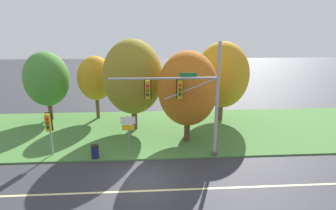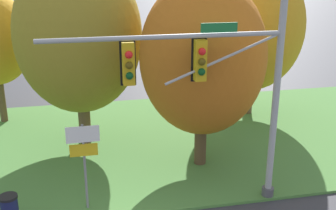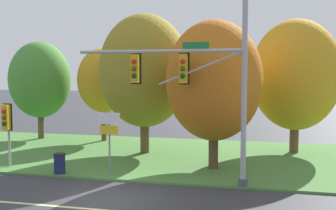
{
  "view_description": "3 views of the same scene",
  "coord_description": "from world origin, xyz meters",
  "px_view_note": "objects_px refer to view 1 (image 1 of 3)",
  "views": [
    {
      "loc": [
        0.5,
        -14.04,
        8.44
      ],
      "look_at": [
        1.66,
        3.84,
        3.56
      ],
      "focal_mm": 28.0,
      "sensor_mm": 36.0,
      "label": 1
    },
    {
      "loc": [
        -1.05,
        -8.91,
        7.71
      ],
      "look_at": [
        1.8,
        4.55,
        2.97
      ],
      "focal_mm": 45.0,
      "sensor_mm": 36.0,
      "label": 2
    },
    {
      "loc": [
        5.85,
        -14.56,
        4.84
      ],
      "look_at": [
        1.56,
        3.36,
        3.33
      ],
      "focal_mm": 45.0,
      "sensor_mm": 36.0,
      "label": 3
    }
  ],
  "objects_px": {
    "traffic_signal_mast": "(189,96)",
    "tree_tall_centre": "(222,75)",
    "trash_bin": "(95,152)",
    "tree_behind_signpost": "(133,77)",
    "tree_left_of_mast": "(96,78)",
    "tree_mid_verge": "(188,89)",
    "tree_nearest_road": "(47,79)",
    "pedestrian_signal_near_kerb": "(49,125)",
    "route_sign_post": "(128,128)"
  },
  "relations": [
    {
      "from": "traffic_signal_mast",
      "to": "tree_tall_centre",
      "type": "xyz_separation_m",
      "value": [
        4.35,
        7.96,
        0.13
      ]
    },
    {
      "from": "trash_bin",
      "to": "tree_behind_signpost",
      "type": "bearing_deg",
      "value": 67.23
    },
    {
      "from": "tree_behind_signpost",
      "to": "trash_bin",
      "type": "height_order",
      "value": "tree_behind_signpost"
    },
    {
      "from": "tree_left_of_mast",
      "to": "tree_mid_verge",
      "type": "bearing_deg",
      "value": -37.94
    },
    {
      "from": "tree_nearest_road",
      "to": "tree_mid_verge",
      "type": "bearing_deg",
      "value": -25.92
    },
    {
      "from": "pedestrian_signal_near_kerb",
      "to": "tree_tall_centre",
      "type": "height_order",
      "value": "tree_tall_centre"
    },
    {
      "from": "tree_nearest_road",
      "to": "tree_behind_signpost",
      "type": "xyz_separation_m",
      "value": [
        8.56,
        -3.26,
        0.62
      ]
    },
    {
      "from": "trash_bin",
      "to": "tree_tall_centre",
      "type": "bearing_deg",
      "value": 35.84
    },
    {
      "from": "pedestrian_signal_near_kerb",
      "to": "tree_left_of_mast",
      "type": "relative_size",
      "value": 0.5
    },
    {
      "from": "route_sign_post",
      "to": "trash_bin",
      "type": "relative_size",
      "value": 3.12
    },
    {
      "from": "pedestrian_signal_near_kerb",
      "to": "trash_bin",
      "type": "xyz_separation_m",
      "value": [
        3.15,
        -0.64,
        -1.8
      ]
    },
    {
      "from": "tree_mid_verge",
      "to": "tree_tall_centre",
      "type": "xyz_separation_m",
      "value": [
        4.05,
        5.13,
        0.23
      ]
    },
    {
      "from": "pedestrian_signal_near_kerb",
      "to": "tree_left_of_mast",
      "type": "xyz_separation_m",
      "value": [
        1.63,
        8.51,
        1.82
      ]
    },
    {
      "from": "tree_nearest_road",
      "to": "route_sign_post",
      "type": "bearing_deg",
      "value": -45.46
    },
    {
      "from": "tree_behind_signpost",
      "to": "pedestrian_signal_near_kerb",
      "type": "bearing_deg",
      "value": -137.6
    },
    {
      "from": "tree_nearest_road",
      "to": "pedestrian_signal_near_kerb",
      "type": "bearing_deg",
      "value": -70.09
    },
    {
      "from": "traffic_signal_mast",
      "to": "tree_tall_centre",
      "type": "distance_m",
      "value": 9.08
    },
    {
      "from": "tree_behind_signpost",
      "to": "trash_bin",
      "type": "distance_m",
      "value": 7.51
    },
    {
      "from": "tree_nearest_road",
      "to": "tree_mid_verge",
      "type": "height_order",
      "value": "tree_mid_verge"
    },
    {
      "from": "pedestrian_signal_near_kerb",
      "to": "traffic_signal_mast",
      "type": "bearing_deg",
      "value": -4.72
    },
    {
      "from": "pedestrian_signal_near_kerb",
      "to": "trash_bin",
      "type": "bearing_deg",
      "value": -11.53
    },
    {
      "from": "traffic_signal_mast",
      "to": "pedestrian_signal_near_kerb",
      "type": "xyz_separation_m",
      "value": [
        -9.62,
        0.79,
        -2.09
      ]
    },
    {
      "from": "tree_nearest_road",
      "to": "tree_left_of_mast",
      "type": "relative_size",
      "value": 1.07
    },
    {
      "from": "tree_behind_signpost",
      "to": "tree_nearest_road",
      "type": "bearing_deg",
      "value": 159.13
    },
    {
      "from": "pedestrian_signal_near_kerb",
      "to": "tree_mid_verge",
      "type": "bearing_deg",
      "value": 11.63
    },
    {
      "from": "pedestrian_signal_near_kerb",
      "to": "tree_behind_signpost",
      "type": "xyz_separation_m",
      "value": [
        5.55,
        5.06,
        2.45
      ]
    },
    {
      "from": "pedestrian_signal_near_kerb",
      "to": "tree_mid_verge",
      "type": "xyz_separation_m",
      "value": [
        9.92,
        2.04,
        1.99
      ]
    },
    {
      "from": "tree_mid_verge",
      "to": "tree_left_of_mast",
      "type": "bearing_deg",
      "value": 142.06
    },
    {
      "from": "tree_behind_signpost",
      "to": "tree_tall_centre",
      "type": "distance_m",
      "value": 8.69
    },
    {
      "from": "tree_left_of_mast",
      "to": "tree_nearest_road",
      "type": "bearing_deg",
      "value": -177.81
    },
    {
      "from": "traffic_signal_mast",
      "to": "tree_nearest_road",
      "type": "height_order",
      "value": "traffic_signal_mast"
    },
    {
      "from": "traffic_signal_mast",
      "to": "tree_behind_signpost",
      "type": "distance_m",
      "value": 7.14
    },
    {
      "from": "pedestrian_signal_near_kerb",
      "to": "tree_behind_signpost",
      "type": "relative_size",
      "value": 0.39
    },
    {
      "from": "tree_tall_centre",
      "to": "trash_bin",
      "type": "xyz_separation_m",
      "value": [
        -10.82,
        -7.81,
        -4.02
      ]
    },
    {
      "from": "tree_left_of_mast",
      "to": "tree_behind_signpost",
      "type": "bearing_deg",
      "value": -41.29
    },
    {
      "from": "traffic_signal_mast",
      "to": "route_sign_post",
      "type": "distance_m",
      "value": 4.8
    },
    {
      "from": "tree_nearest_road",
      "to": "tree_tall_centre",
      "type": "distance_m",
      "value": 17.03
    },
    {
      "from": "tree_mid_verge",
      "to": "traffic_signal_mast",
      "type": "bearing_deg",
      "value": -96.07
    },
    {
      "from": "route_sign_post",
      "to": "tree_left_of_mast",
      "type": "distance_m",
      "value": 9.83
    },
    {
      "from": "tree_left_of_mast",
      "to": "trash_bin",
      "type": "bearing_deg",
      "value": -80.55
    },
    {
      "from": "route_sign_post",
      "to": "tree_tall_centre",
      "type": "xyz_separation_m",
      "value": [
        8.5,
        7.46,
        2.5
      ]
    },
    {
      "from": "route_sign_post",
      "to": "traffic_signal_mast",
      "type": "bearing_deg",
      "value": -6.86
    },
    {
      "from": "tree_tall_centre",
      "to": "trash_bin",
      "type": "bearing_deg",
      "value": -144.16
    },
    {
      "from": "traffic_signal_mast",
      "to": "tree_left_of_mast",
      "type": "relative_size",
      "value": 1.26
    },
    {
      "from": "traffic_signal_mast",
      "to": "trash_bin",
      "type": "relative_size",
      "value": 8.5
    },
    {
      "from": "tree_mid_verge",
      "to": "tree_nearest_road",
      "type": "bearing_deg",
      "value": 154.08
    },
    {
      "from": "tree_nearest_road",
      "to": "tree_mid_verge",
      "type": "xyz_separation_m",
      "value": [
        12.93,
        -6.29,
        0.16
      ]
    },
    {
      "from": "tree_mid_verge",
      "to": "trash_bin",
      "type": "distance_m",
      "value": 8.21
    },
    {
      "from": "tree_mid_verge",
      "to": "tree_tall_centre",
      "type": "height_order",
      "value": "tree_tall_centre"
    },
    {
      "from": "tree_nearest_road",
      "to": "trash_bin",
      "type": "distance_m",
      "value": 11.47
    }
  ]
}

